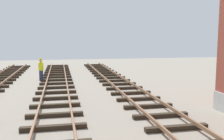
{
  "coord_description": "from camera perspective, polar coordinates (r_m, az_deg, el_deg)",
  "views": [
    {
      "loc": [
        -3.32,
        -2.23,
        3.44
      ],
      "look_at": [
        -0.43,
        11.76,
        1.66
      ],
      "focal_mm": 40.66,
      "sensor_mm": 36.0,
      "label": 1
    }
  ],
  "objects": [
    {
      "name": "track_worker_distant",
      "position": [
        21.54,
        -15.68,
        0.14
      ],
      "size": [
        0.4,
        0.4,
        1.87
      ],
      "color": "#262D4C",
      "rests_on": "ground"
    }
  ]
}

